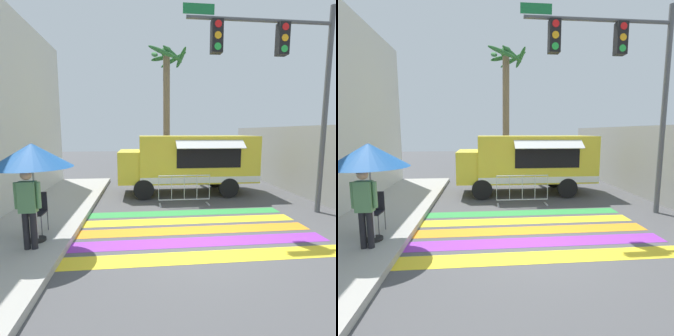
# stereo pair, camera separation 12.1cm
# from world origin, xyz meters

# --- Properties ---
(ground_plane) EXTENTS (60.00, 60.00, 0.00)m
(ground_plane) POSITION_xyz_m (0.00, 0.00, 0.00)
(ground_plane) COLOR #4C4C4F
(concrete_wall_right) EXTENTS (0.20, 16.00, 2.85)m
(concrete_wall_right) POSITION_xyz_m (5.26, 3.00, 1.42)
(concrete_wall_right) COLOR gray
(concrete_wall_right) RESTS_ON ground_plane
(crosswalk_painted) EXTENTS (6.40, 3.60, 0.01)m
(crosswalk_painted) POSITION_xyz_m (0.00, 0.60, 0.00)
(crosswalk_painted) COLOR yellow
(crosswalk_painted) RESTS_ON ground_plane
(food_truck) EXTENTS (5.62, 2.63, 2.44)m
(food_truck) POSITION_xyz_m (0.59, 4.93, 1.43)
(food_truck) COLOR yellow
(food_truck) RESTS_ON ground_plane
(traffic_signal_pole) EXTENTS (4.59, 0.29, 6.33)m
(traffic_signal_pole) POSITION_xyz_m (2.96, 1.76, 4.49)
(traffic_signal_pole) COLOR #515456
(traffic_signal_pole) RESTS_ON ground_plane
(patio_umbrella) EXTENTS (1.71, 1.71, 2.21)m
(patio_umbrella) POSITION_xyz_m (-3.67, -0.07, 2.09)
(patio_umbrella) COLOR black
(patio_umbrella) RESTS_ON sidewalk_left
(folding_chair) EXTENTS (0.44, 0.44, 0.98)m
(folding_chair) POSITION_xyz_m (-3.87, 0.49, 0.76)
(folding_chair) COLOR #4C4C51
(folding_chair) RESTS_ON sidewalk_left
(vendor_person) EXTENTS (0.53, 0.22, 1.70)m
(vendor_person) POSITION_xyz_m (-3.65, -0.48, 1.13)
(vendor_person) COLOR black
(vendor_person) RESTS_ON sidewalk_left
(barricade_front) EXTENTS (1.87, 0.44, 1.09)m
(barricade_front) POSITION_xyz_m (0.21, 3.07, 0.53)
(barricade_front) COLOR #B7BABF
(barricade_front) RESTS_ON ground_plane
(palm_tree) EXTENTS (2.39, 2.53, 7.32)m
(palm_tree) POSITION_xyz_m (0.22, 9.29, 4.88)
(palm_tree) COLOR #7A664C
(palm_tree) RESTS_ON ground_plane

